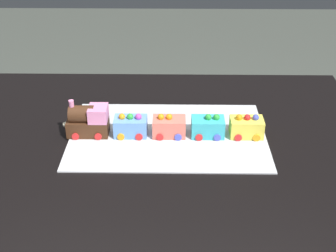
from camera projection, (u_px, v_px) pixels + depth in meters
name	position (u px, v px, depth m)	size (l,w,h in m)	color
dining_table	(149.00, 170.00, 1.47)	(1.40, 1.00, 0.74)	black
cake_board	(168.00, 135.00, 1.44)	(0.60, 0.40, 0.00)	silver
cake_locomotive	(88.00, 121.00, 1.42)	(0.14, 0.08, 0.12)	#472816
cake_car_flatbed_sky_blue	(131.00, 126.00, 1.43)	(0.10, 0.08, 0.07)	#669EEA
cake_car_gondola_coral	(169.00, 127.00, 1.43)	(0.10, 0.08, 0.07)	#F27260
cake_car_hopper_turquoise	(208.00, 127.00, 1.43)	(0.10, 0.08, 0.07)	#38B7C6
cake_car_caboose_lemon	(246.00, 127.00, 1.42)	(0.10, 0.08, 0.07)	#F4E04C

